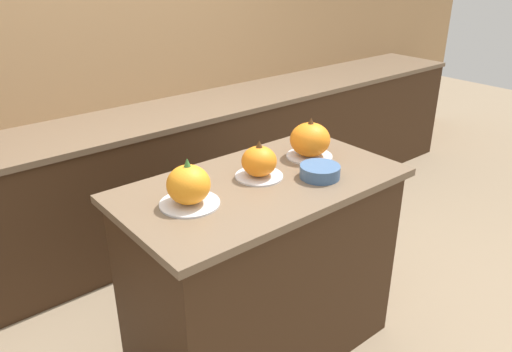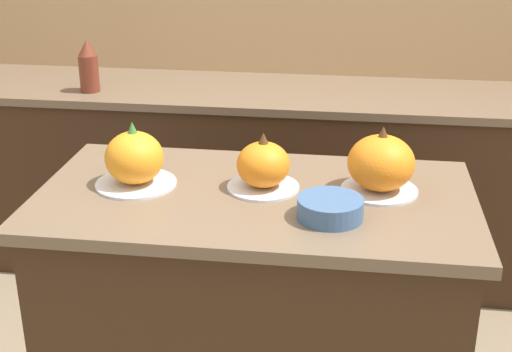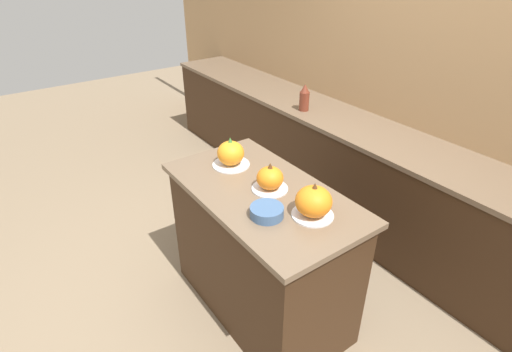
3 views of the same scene
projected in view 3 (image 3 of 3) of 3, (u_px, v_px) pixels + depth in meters
ground_plane at (261, 304)px, 2.75m from camera, size 12.00×12.00×0.00m
wall_back at (437, 86)px, 2.92m from camera, size 8.00×0.06×2.50m
kitchen_island at (261, 252)px, 2.52m from camera, size 1.25×0.68×0.93m
back_counter at (389, 193)px, 3.16m from camera, size 6.00×0.60×0.89m
pumpkin_cake_left at (231, 154)px, 2.50m from camera, size 0.24×0.24×0.19m
pumpkin_cake_center at (270, 179)px, 2.26m from camera, size 0.21×0.21×0.17m
pumpkin_cake_right at (314, 202)px, 2.03m from camera, size 0.22×0.22×0.20m
bottle_tall at (304, 98)px, 3.45m from camera, size 0.09×0.09×0.23m
mixing_bowl at (267, 212)px, 2.05m from camera, size 0.18×0.18×0.06m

